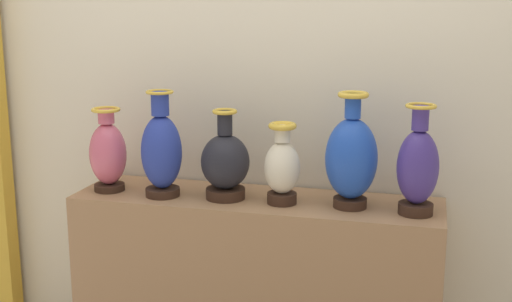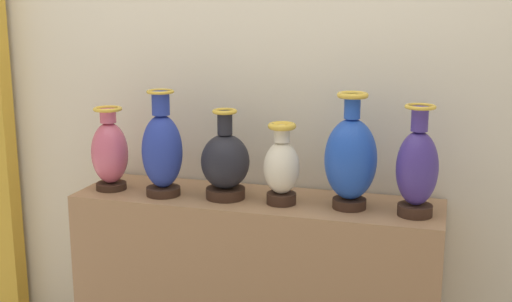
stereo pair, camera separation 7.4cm
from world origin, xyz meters
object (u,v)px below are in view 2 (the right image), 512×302
(vase_rose, at_px, (110,152))
(vase_sapphire, at_px, (351,159))
(vase_indigo, at_px, (417,169))
(vase_ivory, at_px, (282,167))
(vase_cobalt, at_px, (162,151))
(vase_onyx, at_px, (225,163))

(vase_rose, bearing_deg, vase_sapphire, 1.26)
(vase_indigo, bearing_deg, vase_ivory, 179.50)
(vase_cobalt, bearing_deg, vase_sapphire, 3.02)
(vase_ivory, distance_m, vase_sapphire, 0.26)
(vase_rose, height_order, vase_cobalt, vase_cobalt)
(vase_rose, relative_size, vase_ivory, 1.09)
(vase_cobalt, height_order, vase_ivory, vase_cobalt)
(vase_rose, height_order, vase_ivory, vase_rose)
(vase_rose, xyz_separation_m, vase_indigo, (1.20, 0.00, 0.02))
(vase_onyx, relative_size, vase_sapphire, 0.81)
(vase_onyx, height_order, vase_indigo, vase_indigo)
(vase_cobalt, bearing_deg, vase_indigo, 1.02)
(vase_indigo, bearing_deg, vase_rose, -180.00)
(vase_onyx, distance_m, vase_indigo, 0.71)
(vase_ivory, bearing_deg, vase_sapphire, 3.81)
(vase_onyx, distance_m, vase_ivory, 0.22)
(vase_onyx, xyz_separation_m, vase_indigo, (0.71, -0.01, 0.03))
(vase_ivory, bearing_deg, vase_onyx, 177.78)
(vase_rose, distance_m, vase_sapphire, 0.96)
(vase_cobalt, relative_size, vase_onyx, 1.19)
(vase_indigo, bearing_deg, vase_onyx, 178.96)
(vase_cobalt, distance_m, vase_sapphire, 0.72)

